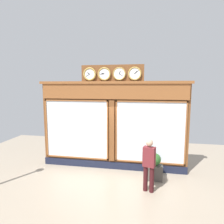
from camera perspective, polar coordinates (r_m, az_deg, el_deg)
name	(u,v)px	position (r m, az deg, el deg)	size (l,w,h in m)	color
ground_plane	(93,213)	(5.77, -5.60, -27.25)	(14.00, 14.00, 0.00)	gray
shop_facade	(113,124)	(7.73, 0.16, -3.63)	(5.87, 0.42, 4.08)	brown
pedestrian	(149,163)	(6.33, 10.78, -14.44)	(0.41, 0.32, 1.69)	#3A1316
planter_box	(154,172)	(7.35, 12.28, -16.87)	(0.56, 0.36, 0.53)	#4C4742
planter_shrub	(155,159)	(7.17, 12.39, -13.37)	(0.43, 0.43, 0.43)	#285623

